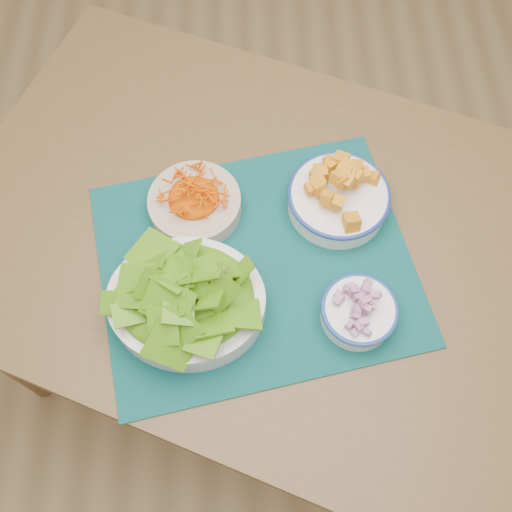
{
  "coord_description": "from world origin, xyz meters",
  "views": [
    {
      "loc": [
        0.07,
        -0.35,
        1.72
      ],
      "look_at": [
        0.08,
        0.1,
        0.78
      ],
      "focal_mm": 40.0,
      "sensor_mm": 36.0,
      "label": 1
    }
  ],
  "objects_px": {
    "carrot_bowl": "(194,201)",
    "squash_bowl": "(339,194)",
    "lettuce_bowl": "(185,297)",
    "onion_bowl": "(359,310)",
    "table": "(271,254)",
    "placemat": "(256,263)"
  },
  "relations": [
    {
      "from": "carrot_bowl",
      "to": "squash_bowl",
      "type": "relative_size",
      "value": 0.91
    },
    {
      "from": "lettuce_bowl",
      "to": "onion_bowl",
      "type": "height_order",
      "value": "lettuce_bowl"
    },
    {
      "from": "table",
      "to": "carrot_bowl",
      "type": "xyz_separation_m",
      "value": [
        -0.15,
        0.05,
        0.13
      ]
    },
    {
      "from": "squash_bowl",
      "to": "lettuce_bowl",
      "type": "xyz_separation_m",
      "value": [
        -0.28,
        -0.21,
        0.02
      ]
    },
    {
      "from": "lettuce_bowl",
      "to": "onion_bowl",
      "type": "bearing_deg",
      "value": 0.66
    },
    {
      "from": "squash_bowl",
      "to": "lettuce_bowl",
      "type": "relative_size",
      "value": 0.73
    },
    {
      "from": "placemat",
      "to": "lettuce_bowl",
      "type": "xyz_separation_m",
      "value": [
        -0.12,
        -0.09,
        0.06
      ]
    },
    {
      "from": "onion_bowl",
      "to": "carrot_bowl",
      "type": "bearing_deg",
      "value": 141.69
    },
    {
      "from": "carrot_bowl",
      "to": "lettuce_bowl",
      "type": "relative_size",
      "value": 0.67
    },
    {
      "from": "placemat",
      "to": "carrot_bowl",
      "type": "distance_m",
      "value": 0.17
    },
    {
      "from": "carrot_bowl",
      "to": "lettuce_bowl",
      "type": "bearing_deg",
      "value": -92.15
    },
    {
      "from": "squash_bowl",
      "to": "onion_bowl",
      "type": "xyz_separation_m",
      "value": [
        0.02,
        -0.23,
        -0.01
      ]
    },
    {
      "from": "placemat",
      "to": "onion_bowl",
      "type": "relative_size",
      "value": 3.87
    },
    {
      "from": "placemat",
      "to": "carrot_bowl",
      "type": "relative_size",
      "value": 2.93
    },
    {
      "from": "onion_bowl",
      "to": "lettuce_bowl",
      "type": "bearing_deg",
      "value": 175.7
    },
    {
      "from": "squash_bowl",
      "to": "onion_bowl",
      "type": "height_order",
      "value": "squash_bowl"
    },
    {
      "from": "lettuce_bowl",
      "to": "onion_bowl",
      "type": "xyz_separation_m",
      "value": [
        0.3,
        -0.02,
        -0.02
      ]
    },
    {
      "from": "carrot_bowl",
      "to": "squash_bowl",
      "type": "xyz_separation_m",
      "value": [
        0.28,
        0.0,
        0.01
      ]
    },
    {
      "from": "placemat",
      "to": "lettuce_bowl",
      "type": "height_order",
      "value": "lettuce_bowl"
    },
    {
      "from": "table",
      "to": "carrot_bowl",
      "type": "bearing_deg",
      "value": -177.16
    },
    {
      "from": "carrot_bowl",
      "to": "onion_bowl",
      "type": "relative_size",
      "value": 1.32
    },
    {
      "from": "table",
      "to": "placemat",
      "type": "bearing_deg",
      "value": -93.44
    }
  ]
}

